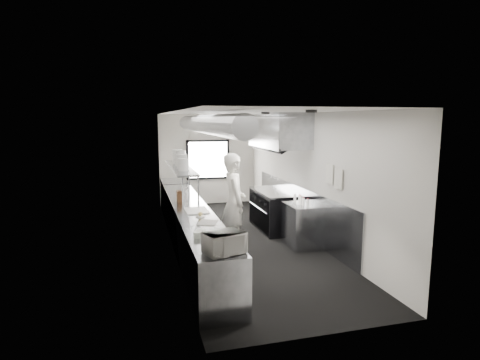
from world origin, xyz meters
TOP-DOWN VIEW (x-y plane):
  - floor at (0.00, 0.00)m, footprint 3.00×8.00m
  - ceiling at (0.00, 0.00)m, footprint 3.00×8.00m
  - wall_back at (0.00, 4.00)m, footprint 3.00×0.02m
  - wall_front at (0.00, -4.00)m, footprint 3.00×0.02m
  - wall_left at (-1.50, 0.00)m, footprint 0.02×8.00m
  - wall_right at (1.50, 0.00)m, footprint 0.02×8.00m
  - wall_cladding at (1.48, 0.30)m, footprint 0.03×5.50m
  - hvac_duct at (-0.70, 0.40)m, footprint 0.40×6.40m
  - service_window at (0.00, 3.96)m, footprint 1.36×0.05m
  - exhaust_hood at (1.10, 0.70)m, footprint 0.81×2.20m
  - prep_counter at (-1.15, -0.50)m, footprint 0.70×6.00m
  - pass_shelf at (-1.19, 1.00)m, footprint 0.45×3.00m
  - range at (1.04, 0.70)m, footprint 0.88×1.60m
  - bottle_station at (1.15, -0.70)m, footprint 0.65×0.80m
  - far_work_table at (-1.15, 3.20)m, footprint 0.70×1.20m
  - notice_sheet_a at (1.47, -1.20)m, footprint 0.02×0.28m
  - notice_sheet_b at (1.47, -1.55)m, footprint 0.02×0.28m
  - line_cook at (-0.30, -0.56)m, footprint 0.48×0.73m
  - microwave at (-1.11, -3.23)m, footprint 0.57×0.50m
  - deli_tub_a at (-1.34, -2.45)m, footprint 0.13×0.13m
  - deli_tub_b at (-1.28, -2.34)m, footprint 0.15×0.15m
  - newspaper at (-1.03, -1.63)m, footprint 0.43×0.47m
  - small_plate at (-1.09, -1.20)m, footprint 0.18×0.18m
  - pastry at (-1.09, -1.20)m, footprint 0.08×0.08m
  - cutting_board at (-1.09, -0.72)m, footprint 0.44×0.58m
  - knife_block at (-1.31, 0.28)m, footprint 0.10×0.22m
  - plate_stack_a at (-1.21, 0.23)m, footprint 0.28×0.28m
  - plate_stack_b at (-1.20, 0.61)m, footprint 0.29×0.29m
  - plate_stack_c at (-1.17, 1.16)m, footprint 0.29×0.29m
  - plate_stack_d at (-1.20, 1.64)m, footprint 0.26×0.26m
  - squeeze_bottle_a at (1.12, -0.97)m, footprint 0.06×0.06m
  - squeeze_bottle_b at (1.11, -0.81)m, footprint 0.07×0.07m
  - squeeze_bottle_c at (1.10, -0.69)m, footprint 0.07×0.07m
  - squeeze_bottle_d at (1.12, -0.57)m, footprint 0.07×0.07m
  - squeeze_bottle_e at (1.08, -0.43)m, footprint 0.07×0.07m

SIDE VIEW (x-z plane):
  - floor at x=0.00m, z-range -0.01..0.01m
  - prep_counter at x=-1.15m, z-range 0.00..0.90m
  - bottle_station at x=1.15m, z-range 0.00..0.90m
  - far_work_table at x=-1.15m, z-range 0.00..0.90m
  - range at x=1.04m, z-range 0.00..0.94m
  - wall_cladding at x=1.48m, z-range 0.00..1.10m
  - newspaper at x=-1.03m, z-range 0.90..0.91m
  - small_plate at x=-1.09m, z-range 0.90..0.91m
  - cutting_board at x=-1.09m, z-range 0.90..0.92m
  - deli_tub_b at x=-1.28m, z-range 0.90..0.99m
  - deli_tub_a at x=-1.34m, z-range 0.90..0.99m
  - pastry at x=-1.09m, z-range 0.91..0.99m
  - squeeze_bottle_b at x=1.11m, z-range 0.90..1.06m
  - squeeze_bottle_a at x=1.12m, z-range 0.90..1.06m
  - squeeze_bottle_e at x=1.08m, z-range 0.90..1.06m
  - squeeze_bottle_d at x=1.12m, z-range 0.90..1.07m
  - squeeze_bottle_c at x=1.10m, z-range 0.90..1.08m
  - line_cook at x=-0.30m, z-range 0.00..1.99m
  - knife_block at x=-1.31m, z-range 0.90..1.13m
  - microwave at x=-1.11m, z-range 0.90..1.19m
  - service_window at x=0.00m, z-range 0.77..2.02m
  - wall_back at x=0.00m, z-range 0.00..2.80m
  - wall_front at x=0.00m, z-range 0.00..2.80m
  - wall_left at x=-1.50m, z-range 0.00..2.80m
  - wall_right at x=1.50m, z-range 0.00..2.80m
  - pass_shelf at x=-1.19m, z-range 1.20..1.88m
  - notice_sheet_b at x=1.47m, z-range 1.36..1.74m
  - notice_sheet_a at x=1.47m, z-range 1.41..1.79m
  - plate_stack_a at x=-1.21m, z-range 1.57..1.83m
  - plate_stack_b at x=-1.20m, z-range 1.57..1.88m
  - plate_stack_d at x=-1.20m, z-range 1.57..1.92m
  - plate_stack_c at x=-1.17m, z-range 1.57..1.93m
  - exhaust_hood at x=1.10m, z-range 1.95..2.83m
  - hvac_duct at x=-0.70m, z-range 2.35..2.75m
  - ceiling at x=0.00m, z-range 2.79..2.80m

